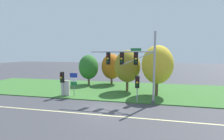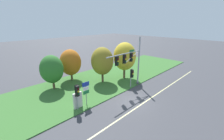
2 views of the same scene
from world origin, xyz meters
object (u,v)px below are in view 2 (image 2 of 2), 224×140
at_px(traffic_signal_mast, 131,60).
at_px(tree_nearest_road, 52,69).
at_px(route_sign_post, 86,90).
at_px(tree_mid_verge, 125,56).
at_px(tree_left_of_mast, 71,62).
at_px(pedestrian_signal_near_kerb, 77,92).
at_px(pedestrian_signal_further_along, 132,74).
at_px(info_kiosk, 78,100).
at_px(tree_behind_signpost, 102,61).

distance_m(traffic_signal_mast, tree_nearest_road, 11.40).
height_order(route_sign_post, tree_mid_verge, tree_mid_verge).
bearing_deg(traffic_signal_mast, tree_left_of_mast, 115.17).
relative_size(route_sign_post, tree_left_of_mast, 0.56).
height_order(pedestrian_signal_near_kerb, route_sign_post, pedestrian_signal_near_kerb).
relative_size(traffic_signal_mast, tree_nearest_road, 1.48).
bearing_deg(tree_nearest_road, tree_mid_verge, -23.46).
distance_m(pedestrian_signal_further_along, route_sign_post, 7.76).
relative_size(pedestrian_signal_near_kerb, info_kiosk, 1.58).
relative_size(route_sign_post, tree_nearest_road, 0.58).
distance_m(pedestrian_signal_further_along, tree_mid_verge, 4.50).
height_order(pedestrian_signal_further_along, tree_behind_signpost, tree_behind_signpost).
bearing_deg(traffic_signal_mast, pedestrian_signal_near_kerb, 176.91).
relative_size(pedestrian_signal_near_kerb, route_sign_post, 1.03).
relative_size(traffic_signal_mast, tree_behind_signpost, 1.30).
xyz_separation_m(traffic_signal_mast, tree_left_of_mast, (-4.29, 9.14, -1.22)).
height_order(tree_nearest_road, tree_behind_signpost, tree_behind_signpost).
distance_m(tree_nearest_road, info_kiosk, 7.41).
bearing_deg(tree_mid_verge, tree_behind_signpost, 159.72).
bearing_deg(tree_nearest_road, info_kiosk, -93.74).
height_order(pedestrian_signal_near_kerb, pedestrian_signal_further_along, pedestrian_signal_near_kerb).
distance_m(pedestrian_signal_further_along, tree_behind_signpost, 5.26).
xyz_separation_m(pedestrian_signal_near_kerb, tree_nearest_road, (0.66, 7.51, 0.82)).
bearing_deg(tree_nearest_road, tree_left_of_mast, 17.18).
bearing_deg(pedestrian_signal_near_kerb, tree_mid_verge, 14.03).
bearing_deg(route_sign_post, pedestrian_signal_further_along, -6.50).
relative_size(traffic_signal_mast, tree_left_of_mast, 1.43).
bearing_deg(tree_nearest_road, traffic_signal_mast, -44.78).
height_order(traffic_signal_mast, tree_left_of_mast, traffic_signal_mast).
bearing_deg(traffic_signal_mast, info_kiosk, 174.18).
bearing_deg(route_sign_post, traffic_signal_mast, -6.27).
relative_size(pedestrian_signal_further_along, tree_left_of_mast, 0.55).
bearing_deg(tree_left_of_mast, tree_mid_verge, -39.77).
relative_size(pedestrian_signal_near_kerb, tree_nearest_road, 0.60).
height_order(pedestrian_signal_further_along, tree_left_of_mast, tree_left_of_mast).
height_order(tree_nearest_road, tree_left_of_mast, tree_left_of_mast).
bearing_deg(tree_behind_signpost, route_sign_post, -147.47).
bearing_deg(tree_behind_signpost, pedestrian_signal_further_along, -72.36).
xyz_separation_m(traffic_signal_mast, pedestrian_signal_further_along, (0.37, -0.07, -2.23)).
distance_m(route_sign_post, info_kiosk, 1.52).
bearing_deg(tree_left_of_mast, route_sign_post, -110.04).
xyz_separation_m(route_sign_post, tree_left_of_mast, (3.04, 8.33, 1.14)).
relative_size(route_sign_post, tree_behind_signpost, 0.51).
distance_m(pedestrian_signal_near_kerb, info_kiosk, 1.30).
distance_m(tree_left_of_mast, tree_mid_verge, 9.13).
bearing_deg(tree_behind_signpost, tree_left_of_mast, 125.52).
bearing_deg(tree_behind_signpost, tree_nearest_road, 154.82).
bearing_deg(info_kiosk, tree_left_of_mast, 63.02).
xyz_separation_m(tree_mid_verge, info_kiosk, (-11.20, -2.45, -2.92)).
height_order(pedestrian_signal_near_kerb, tree_behind_signpost, tree_behind_signpost).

